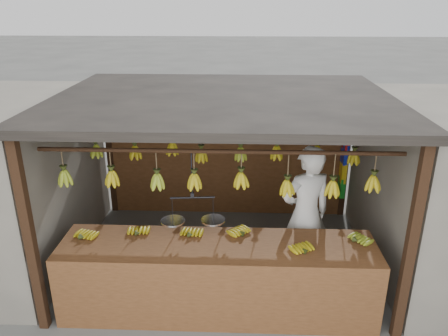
{
  "coord_description": "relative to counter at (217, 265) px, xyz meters",
  "views": [
    {
      "loc": [
        0.23,
        -5.47,
        3.55
      ],
      "look_at": [
        0.0,
        0.3,
        1.3
      ],
      "focal_mm": 35.0,
      "sensor_mm": 36.0,
      "label": 1
    }
  ],
  "objects": [
    {
      "name": "balance_scale",
      "position": [
        -0.29,
        0.23,
        0.48
      ],
      "size": [
        0.74,
        0.31,
        0.87
      ],
      "color": "black",
      "rests_on": "ground"
    },
    {
      "name": "hanging_bananas",
      "position": [
        0.02,
        1.24,
        0.91
      ],
      "size": [
        3.64,
        2.25,
        0.39
      ],
      "color": "#92A523",
      "rests_on": "ground"
    },
    {
      "name": "bag_bundles",
      "position": [
        1.96,
        2.58,
        0.3
      ],
      "size": [
        0.08,
        0.26,
        1.17
      ],
      "color": "red",
      "rests_on": "ground"
    },
    {
      "name": "ground",
      "position": [
        0.02,
        1.23,
        -0.71
      ],
      "size": [
        80.0,
        80.0,
        0.0
      ],
      "primitive_type": "plane",
      "color": "#5B5B57"
    },
    {
      "name": "counter",
      "position": [
        0.0,
        0.0,
        0.0
      ],
      "size": [
        3.68,
        0.84,
        0.96
      ],
      "color": "brown",
      "rests_on": "ground"
    },
    {
      "name": "stall",
      "position": [
        0.02,
        1.56,
        1.26
      ],
      "size": [
        4.3,
        3.3,
        2.4
      ],
      "color": "black",
      "rests_on": "ground"
    },
    {
      "name": "vendor",
      "position": [
        1.1,
        0.83,
        0.23
      ],
      "size": [
        0.8,
        0.66,
        1.88
      ],
      "primitive_type": "imported",
      "rotation": [
        0.0,
        0.0,
        3.5
      ],
      "color": "white",
      "rests_on": "ground"
    }
  ]
}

